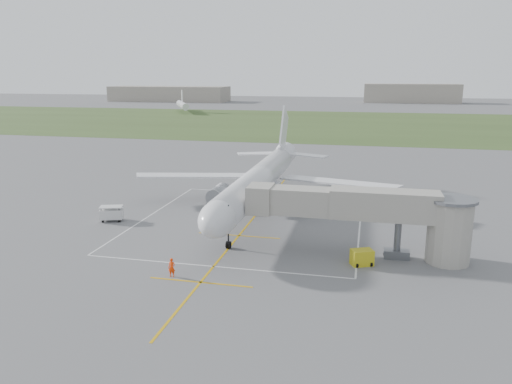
% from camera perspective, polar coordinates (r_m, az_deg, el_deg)
% --- Properties ---
extents(ground, '(700.00, 700.00, 0.00)m').
position_cam_1_polar(ground, '(69.05, 0.14, -2.44)').
color(ground, '#545457').
rests_on(ground, ground).
extents(grass_strip, '(700.00, 120.00, 0.02)m').
position_cam_1_polar(grass_strip, '(196.25, 8.57, 7.78)').
color(grass_strip, '#354B20').
rests_on(grass_strip, ground).
extents(apron_markings, '(28.20, 60.00, 0.01)m').
position_cam_1_polar(apron_markings, '(63.62, -1.01, -3.84)').
color(apron_markings, '#C5930B').
rests_on(apron_markings, ground).
extents(airliner, '(38.93, 46.75, 13.52)m').
position_cam_1_polar(airliner, '(68.69, 0.28, 1.25)').
color(airliner, silver).
rests_on(airliner, ground).
extents(jet_bridge, '(23.40, 5.00, 7.20)m').
position_cam_1_polar(jet_bridge, '(53.22, 13.60, -2.37)').
color(jet_bridge, gray).
rests_on(jet_bridge, ground).
extents(gpu_unit, '(2.52, 2.16, 1.60)m').
position_cam_1_polar(gpu_unit, '(51.80, 12.01, -7.33)').
color(gpu_unit, gold).
rests_on(gpu_unit, ground).
extents(baggage_cart, '(3.23, 2.49, 1.98)m').
position_cam_1_polar(baggage_cart, '(67.94, -16.19, -2.37)').
color(baggage_cart, silver).
rests_on(baggage_cart, ground).
extents(ramp_worker_nose, '(0.71, 0.50, 1.84)m').
position_cam_1_polar(ramp_worker_nose, '(48.52, -9.61, -8.52)').
color(ramp_worker_nose, '#F73907').
rests_on(ramp_worker_nose, ground).
extents(ramp_worker_wing, '(0.97, 0.94, 1.57)m').
position_cam_1_polar(ramp_worker_wing, '(73.02, -3.30, -0.94)').
color(ramp_worker_wing, '#FF3708').
rests_on(ramp_worker_wing, ground).
extents(distant_hangars, '(345.00, 49.00, 12.00)m').
position_cam_1_polar(distant_hangars, '(331.69, 7.62, 10.96)').
color(distant_hangars, gray).
rests_on(distant_hangars, ground).
extents(distant_aircraft, '(195.27, 47.19, 8.85)m').
position_cam_1_polar(distant_aircraft, '(243.87, 12.51, 9.54)').
color(distant_aircraft, silver).
rests_on(distant_aircraft, ground).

